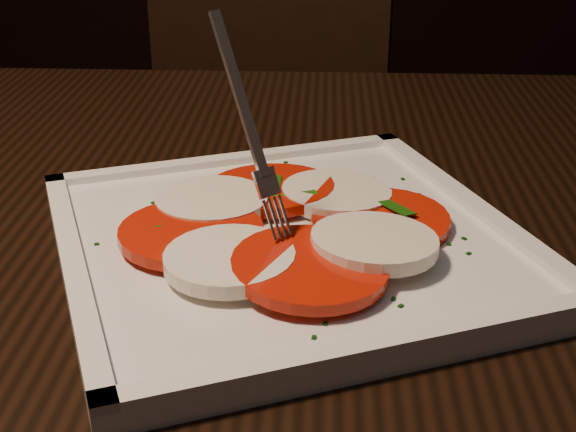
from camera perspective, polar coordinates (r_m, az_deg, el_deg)
name	(u,v)px	position (r m, az deg, el deg)	size (l,w,h in m)	color
table	(274,302)	(0.71, -1.04, -6.11)	(1.25, 0.87, 0.75)	black
chair	(255,153)	(1.37, -2.35, 4.50)	(0.50, 0.50, 0.93)	black
plate	(288,244)	(0.58, 0.00, -2.02)	(0.31, 0.31, 0.01)	white
caprese_salad	(288,224)	(0.57, -0.01, -0.58)	(0.26, 0.27, 0.02)	red
fork	(240,122)	(0.53, -3.43, 6.71)	(0.03, 0.07, 0.14)	white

